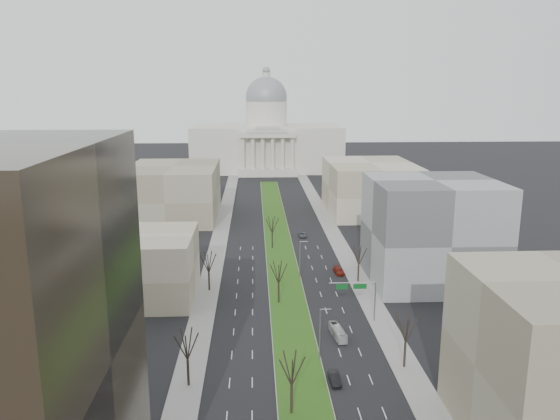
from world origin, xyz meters
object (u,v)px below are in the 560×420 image
object	(u,v)px
car_red	(339,271)
box_van	(338,332)
car_grey_far	(302,235)
car_black	(335,378)

from	to	relation	value
car_red	box_van	distance (m)	34.96
car_red	car_grey_far	distance (m)	34.36
car_black	box_van	world-z (taller)	box_van
car_red	car_grey_far	size ratio (longest dim) A/B	1.08
car_red	car_black	bearing A→B (deg)	-105.07
box_van	car_grey_far	bearing A→B (deg)	82.75
car_red	box_van	xyz separation A→B (m)	(-5.44, -34.54, 0.26)
car_grey_far	box_van	bearing A→B (deg)	-89.69
car_black	car_red	size ratio (longest dim) A/B	0.87
car_black	box_van	distance (m)	15.83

